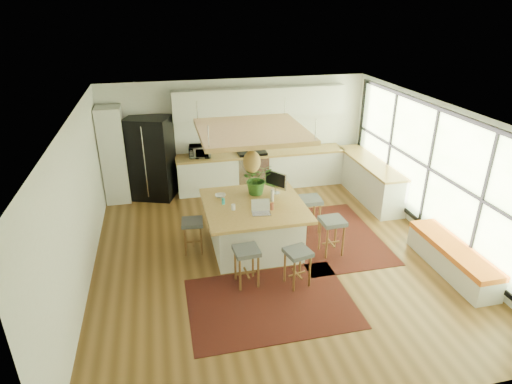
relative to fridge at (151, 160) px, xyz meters
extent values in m
plane|color=#523617|center=(2.12, -3.20, -0.93)|extent=(7.00, 7.00, 0.00)
plane|color=white|center=(2.12, -3.20, 1.78)|extent=(7.00, 7.00, 0.00)
plane|color=silver|center=(2.12, 0.30, 0.42)|extent=(6.50, 0.00, 6.50)
plane|color=silver|center=(2.12, -6.70, 0.42)|extent=(6.50, 0.00, 6.50)
plane|color=silver|center=(-1.13, -3.20, 0.42)|extent=(0.00, 7.00, 7.00)
plane|color=silver|center=(5.37, -3.20, 0.42)|extent=(0.00, 7.00, 7.00)
cube|color=silver|center=(-0.83, -0.02, 0.20)|extent=(0.55, 0.60, 2.25)
cube|color=silver|center=(2.67, -0.02, -0.49)|extent=(4.20, 0.60, 0.88)
cube|color=olive|center=(2.67, -0.02, -0.03)|extent=(4.24, 0.64, 0.05)
cube|color=white|center=(2.67, 0.28, 0.43)|extent=(4.20, 0.02, 0.80)
cube|color=silver|center=(2.67, 0.12, 1.22)|extent=(4.20, 0.34, 0.70)
cube|color=silver|center=(5.05, -1.20, -0.49)|extent=(0.60, 2.50, 0.88)
cube|color=olive|center=(5.05, -1.20, -0.03)|extent=(0.64, 2.54, 0.05)
cube|color=black|center=(1.74, -4.56, -0.92)|extent=(2.60, 1.80, 0.01)
cube|color=black|center=(3.49, -2.79, -0.92)|extent=(1.80, 2.60, 0.01)
imported|color=#A5A5AA|center=(1.16, -0.01, 0.18)|extent=(0.55, 0.35, 0.35)
imported|color=#1E4C19|center=(2.01, -2.40, 0.25)|extent=(0.62, 0.68, 0.49)
imported|color=beige|center=(1.29, -2.41, 0.03)|extent=(0.23, 0.23, 0.05)
cylinder|color=#34C5D1|center=(1.30, -2.74, 0.10)|extent=(0.07, 0.07, 0.19)
cylinder|color=silver|center=(1.45, -2.99, 0.10)|extent=(0.07, 0.07, 0.19)
cylinder|color=brown|center=(2.10, -3.14, 0.10)|extent=(0.07, 0.07, 0.19)
cylinder|color=beige|center=(2.20, -2.79, 0.10)|extent=(0.07, 0.07, 0.19)
camera|label=1|loc=(0.29, -9.84, 3.49)|focal=30.02mm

